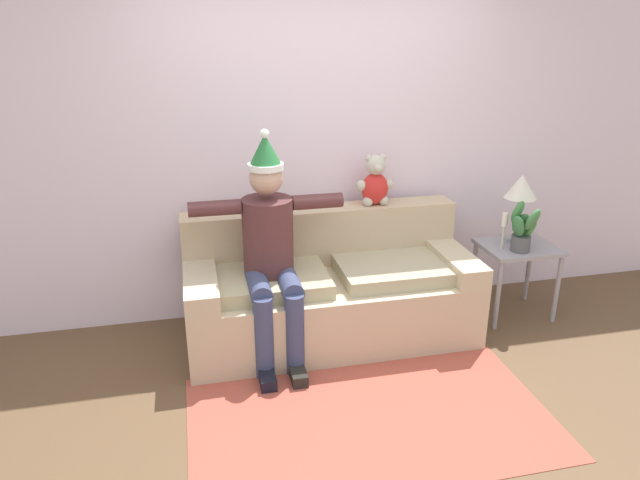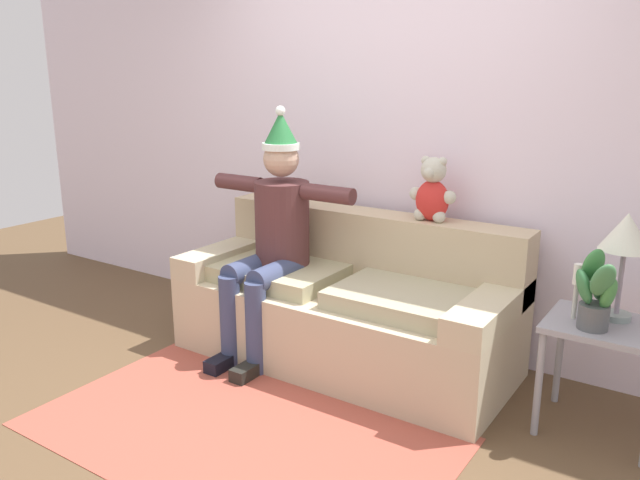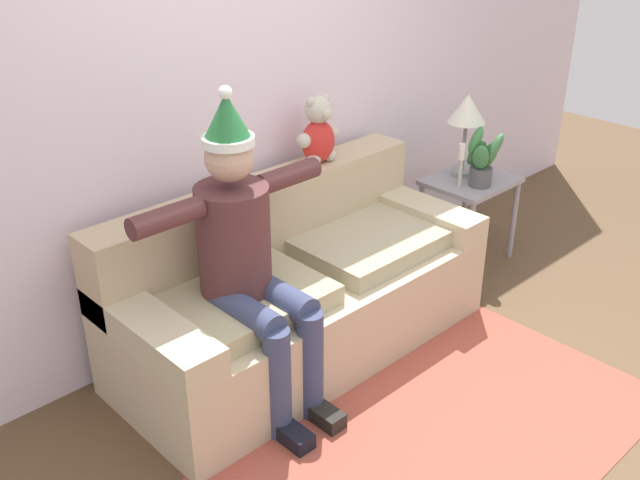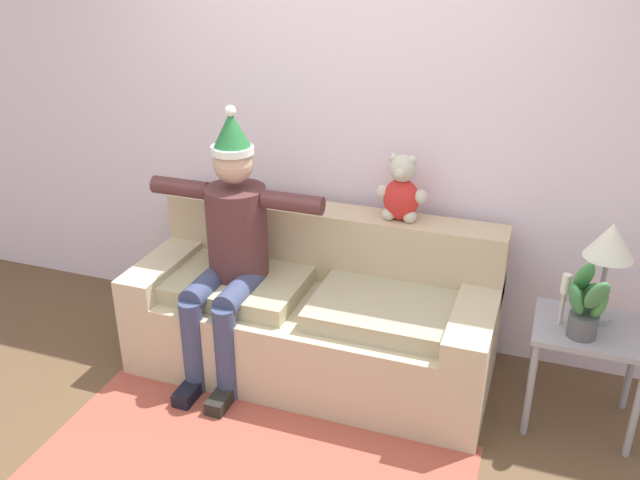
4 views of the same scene
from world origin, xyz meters
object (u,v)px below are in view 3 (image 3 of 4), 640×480
(table_lamp, at_px, (467,113))
(candle_tall, at_px, (462,159))
(couch, at_px, (297,289))
(side_table, at_px, (470,192))
(person_seated, at_px, (247,254))
(teddy_bear, at_px, (318,133))
(potted_plant, at_px, (482,159))

(table_lamp, xyz_separation_m, candle_tall, (-0.17, -0.11, -0.23))
(couch, relative_size, side_table, 3.54)
(person_seated, relative_size, candle_tall, 5.56)
(side_table, relative_size, candle_tall, 2.07)
(teddy_bear, distance_m, side_table, 1.24)
(couch, bearing_deg, candle_tall, -2.36)
(teddy_bear, height_order, potted_plant, teddy_bear)
(table_lamp, relative_size, candle_tall, 1.91)
(potted_plant, bearing_deg, table_lamp, 70.45)
(table_lamp, bearing_deg, side_table, -101.43)
(candle_tall, bearing_deg, potted_plant, -36.79)
(person_seated, height_order, candle_tall, person_seated)
(side_table, distance_m, potted_plant, 0.29)
(couch, bearing_deg, table_lamp, 2.17)
(potted_plant, height_order, candle_tall, potted_plant)
(teddy_bear, height_order, side_table, teddy_bear)
(couch, height_order, table_lamp, table_lamp)
(table_lamp, distance_m, potted_plant, 0.31)
(side_table, xyz_separation_m, table_lamp, (0.02, 0.09, 0.51))
(person_seated, height_order, potted_plant, person_seated)
(side_table, height_order, table_lamp, table_lamp)
(couch, bearing_deg, teddy_bear, 32.52)
(teddy_bear, height_order, table_lamp, teddy_bear)
(person_seated, bearing_deg, side_table, 3.97)
(teddy_bear, relative_size, potted_plant, 0.97)
(teddy_bear, relative_size, side_table, 0.66)
(table_lamp, xyz_separation_m, potted_plant, (-0.07, -0.19, -0.24))
(person_seated, distance_m, side_table, 1.94)
(teddy_bear, bearing_deg, side_table, -15.60)
(potted_plant, bearing_deg, teddy_bear, 158.69)
(person_seated, height_order, teddy_bear, person_seated)
(table_lamp, relative_size, potted_plant, 1.35)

